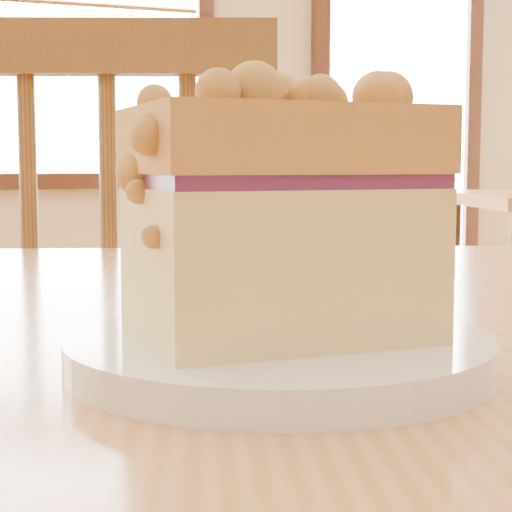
{
  "coord_description": "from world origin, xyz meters",
  "views": [
    {
      "loc": [
        -0.3,
        -0.49,
        0.85
      ],
      "look_at": [
        -0.14,
        -0.07,
        0.8
      ],
      "focal_mm": 62.0,
      "sensor_mm": 36.0,
      "label": 1
    }
  ],
  "objects_px": {
    "cafe_chair_main": "(129,384)",
    "cafe_table_main": "(297,431)",
    "plate": "(279,354)",
    "cake_slice": "(275,210)"
  },
  "relations": [
    {
      "from": "cafe_chair_main",
      "to": "plate",
      "type": "bearing_deg",
      "value": 102.08
    },
    {
      "from": "plate",
      "to": "cake_slice",
      "type": "xyz_separation_m",
      "value": [
        -0.0,
        0.0,
        0.07
      ]
    },
    {
      "from": "cafe_table_main",
      "to": "plate",
      "type": "xyz_separation_m",
      "value": [
        -0.09,
        -0.18,
        0.1
      ]
    },
    {
      "from": "plate",
      "to": "cake_slice",
      "type": "bearing_deg",
      "value": 155.51
    },
    {
      "from": "cafe_table_main",
      "to": "plate",
      "type": "distance_m",
      "value": 0.23
    },
    {
      "from": "cafe_chair_main",
      "to": "cafe_table_main",
      "type": "bearing_deg",
      "value": 107.3
    },
    {
      "from": "cafe_chair_main",
      "to": "plate",
      "type": "xyz_separation_m",
      "value": [
        -0.13,
        -0.88,
        0.23
      ]
    },
    {
      "from": "plate",
      "to": "cake_slice",
      "type": "height_order",
      "value": "cake_slice"
    },
    {
      "from": "cafe_table_main",
      "to": "cafe_chair_main",
      "type": "height_order",
      "value": "cafe_chair_main"
    },
    {
      "from": "cafe_chair_main",
      "to": "cake_slice",
      "type": "bearing_deg",
      "value": 101.97
    }
  ]
}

